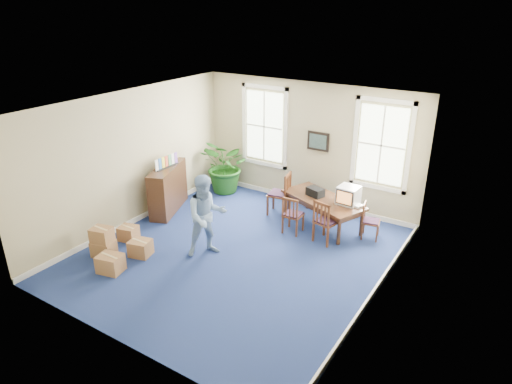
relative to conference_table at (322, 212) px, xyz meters
The scene contains 25 objects.
floor 2.44m from the conference_table, 113.12° to the right, with size 6.50×6.50×0.00m, color navy.
ceiling 3.74m from the conference_table, 113.12° to the right, with size 6.50×6.50×0.00m, color white.
wall_back 1.88m from the conference_table, 132.74° to the left, with size 6.50×6.50×0.00m, color tan.
wall_front 5.69m from the conference_table, 99.84° to the right, with size 6.50×6.50×0.00m, color tan.
wall_left 4.70m from the conference_table, 150.62° to the right, with size 6.50×6.50×0.00m, color tan.
wall_right 3.27m from the conference_table, 47.31° to the right, with size 6.50×6.50×0.00m, color tan.
baseboard_back 1.41m from the conference_table, 133.59° to the left, with size 6.00×0.04×0.12m, color white.
baseboard_left 4.51m from the conference_table, 150.43° to the right, with size 0.04×6.50×0.12m, color white.
baseboard_right 3.02m from the conference_table, 47.73° to the right, with size 0.04×6.50×0.12m, color white.
window_left 2.91m from the conference_table, 155.88° to the left, with size 1.40×0.12×2.20m, color white, non-canonical shape.
window_right 2.08m from the conference_table, 46.63° to the left, with size 1.40×0.12×2.20m, color white, non-canonical shape.
wall_picture 1.83m from the conference_table, 123.60° to the left, with size 0.58×0.06×0.48m, color black, non-canonical shape.
conference_table is the anchor object (origin of this frame).
crt_tv 0.82m from the conference_table, ahead, with size 0.46×0.50×0.42m, color #B7B7BC, non-canonical shape.
game_console 0.96m from the conference_table, ahead, with size 0.15×0.19×0.05m, color white.
equipment_bag 0.51m from the conference_table, 168.69° to the left, with size 0.40×0.26×0.20m, color black.
chair_near_left 0.82m from the conference_table, 120.96° to the right, with size 0.41×0.41×0.92m, color brown, non-canonical shape.
chair_near_right 0.83m from the conference_table, 59.04° to the right, with size 0.46×0.46×1.02m, color brown, non-canonical shape.
chair_end_left 1.22m from the conference_table, behind, with size 0.50×0.50×1.11m, color brown, non-canonical shape.
chair_end_right 1.21m from the conference_table, ahead, with size 0.38×0.38×0.85m, color brown, non-canonical shape.
man 2.99m from the conference_table, 120.44° to the right, with size 0.87×0.67×1.78m, color #7EA0CA.
credenza 3.94m from the conference_table, 160.29° to the right, with size 0.46×1.59×1.25m, color #422718.
brochure_rack 4.05m from the conference_table, 160.18° to the right, with size 0.12×0.71×0.31m, color #99999E, non-canonical shape.
potted_plant 3.18m from the conference_table, behind, with size 1.38×1.20×1.54m, color #184E14.
cardboard_boxes 4.85m from the conference_table, 130.10° to the right, with size 1.20×1.20×0.69m, color #9C6A40, non-canonical shape.
Camera 1 is at (4.90, -6.95, 5.04)m, focal length 32.00 mm.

